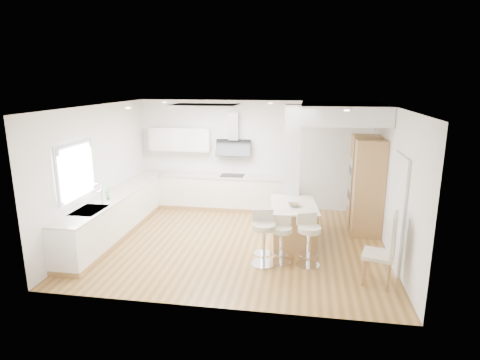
% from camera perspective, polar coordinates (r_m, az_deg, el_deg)
% --- Properties ---
extents(ground, '(6.00, 6.00, 0.00)m').
position_cam_1_polar(ground, '(8.48, -0.33, -8.86)').
color(ground, '#A1753B').
rests_on(ground, ground).
extents(ceiling, '(6.00, 5.00, 0.02)m').
position_cam_1_polar(ceiling, '(8.48, -0.33, -8.86)').
color(ceiling, silver).
rests_on(ceiling, ground).
extents(wall_back, '(6.00, 0.04, 2.80)m').
position_cam_1_polar(wall_back, '(10.46, 1.90, 3.58)').
color(wall_back, white).
rests_on(wall_back, ground).
extents(wall_left, '(0.04, 5.00, 2.80)m').
position_cam_1_polar(wall_left, '(9.01, -19.52, 1.07)').
color(wall_left, white).
rests_on(wall_left, ground).
extents(wall_right, '(0.04, 5.00, 2.80)m').
position_cam_1_polar(wall_right, '(8.12, 21.04, -0.43)').
color(wall_right, white).
rests_on(wall_right, ground).
extents(skylight, '(4.10, 2.10, 0.06)m').
position_cam_1_polar(skylight, '(8.57, -5.00, 10.46)').
color(skylight, silver).
rests_on(skylight, ground).
extents(window_left, '(0.06, 1.28, 1.07)m').
position_cam_1_polar(window_left, '(8.17, -22.37, 1.65)').
color(window_left, silver).
rests_on(window_left, ground).
extents(doorway_right, '(0.05, 1.00, 2.10)m').
position_cam_1_polar(doorway_right, '(7.66, 21.48, -4.43)').
color(doorway_right, '#4D473D').
rests_on(doorway_right, ground).
extents(counter_left, '(0.63, 4.50, 1.35)m').
position_cam_1_polar(counter_left, '(9.32, -16.75, -4.32)').
color(counter_left, '#AD814A').
rests_on(counter_left, ground).
extents(counter_back, '(3.62, 0.63, 2.50)m').
position_cam_1_polar(counter_back, '(10.49, -3.29, -0.34)').
color(counter_back, '#AD814A').
rests_on(counter_back, ground).
extents(pillar, '(0.35, 0.35, 2.80)m').
position_cam_1_polar(pillar, '(8.86, 7.38, 1.56)').
color(pillar, silver).
rests_on(pillar, ground).
extents(soffit, '(1.78, 2.20, 0.40)m').
position_cam_1_polar(soffit, '(9.17, 14.37, 9.25)').
color(soffit, silver).
rests_on(soffit, ground).
extents(oven_column, '(0.63, 1.21, 2.10)m').
position_cam_1_polar(oven_column, '(9.32, 17.42, -0.58)').
color(oven_column, '#AD814A').
rests_on(oven_column, ground).
extents(peninsula, '(1.06, 1.47, 0.91)m').
position_cam_1_polar(peninsula, '(8.37, 7.57, -6.15)').
color(peninsula, '#AD814A').
rests_on(peninsula, ground).
extents(bar_stool_a, '(0.54, 0.54, 1.01)m').
position_cam_1_polar(bar_stool_a, '(7.33, 3.33, -7.84)').
color(bar_stool_a, silver).
rests_on(bar_stool_a, ground).
extents(bar_stool_b, '(0.42, 0.42, 0.89)m').
position_cam_1_polar(bar_stool_b, '(7.45, 5.91, -8.10)').
color(bar_stool_b, silver).
rests_on(bar_stool_b, ground).
extents(bar_stool_c, '(0.55, 0.55, 0.96)m').
position_cam_1_polar(bar_stool_c, '(7.39, 9.73, -8.07)').
color(bar_stool_c, silver).
rests_on(bar_stool_c, ground).
extents(dining_chair, '(0.60, 0.60, 1.25)m').
position_cam_1_polar(dining_chair, '(7.00, 20.06, -8.96)').
color(dining_chair, beige).
rests_on(dining_chair, ground).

